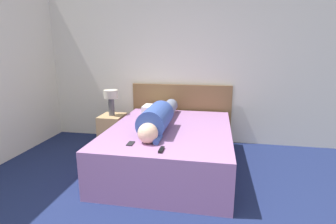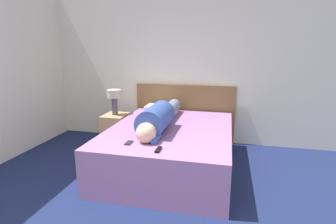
% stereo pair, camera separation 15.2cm
% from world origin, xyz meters
% --- Properties ---
extents(wall_back, '(5.74, 0.06, 2.60)m').
position_xyz_m(wall_back, '(0.00, 3.37, 1.30)').
color(wall_back, silver).
rests_on(wall_back, ground_plane).
extents(bed, '(1.58, 2.03, 0.56)m').
position_xyz_m(bed, '(0.08, 2.20, 0.28)').
color(bed, '#936699').
rests_on(bed, ground_plane).
extents(headboard, '(1.70, 0.04, 0.99)m').
position_xyz_m(headboard, '(0.08, 3.30, 0.49)').
color(headboard, brown).
rests_on(headboard, ground_plane).
extents(nightstand, '(0.36, 0.43, 0.54)m').
position_xyz_m(nightstand, '(-0.97, 2.76, 0.27)').
color(nightstand, tan).
rests_on(nightstand, ground_plane).
extents(table_lamp, '(0.22, 0.22, 0.41)m').
position_xyz_m(table_lamp, '(-0.97, 2.76, 0.83)').
color(table_lamp, '#4C4C51').
rests_on(table_lamp, nightstand).
extents(person_lying, '(0.34, 1.67, 0.34)m').
position_xyz_m(person_lying, '(-0.06, 2.15, 0.70)').
color(person_lying, '#DBB293').
rests_on(person_lying, bed).
extents(pillow_near_headboard, '(0.51, 0.31, 0.11)m').
position_xyz_m(pillow_near_headboard, '(-0.25, 3.01, 0.61)').
color(pillow_near_headboard, white).
rests_on(pillow_near_headboard, bed).
extents(tv_remote, '(0.04, 0.15, 0.02)m').
position_xyz_m(tv_remote, '(0.13, 1.38, 0.57)').
color(tv_remote, black).
rests_on(tv_remote, bed).
extents(cell_phone, '(0.06, 0.13, 0.01)m').
position_xyz_m(cell_phone, '(-0.24, 1.51, 0.57)').
color(cell_phone, black).
rests_on(cell_phone, bed).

